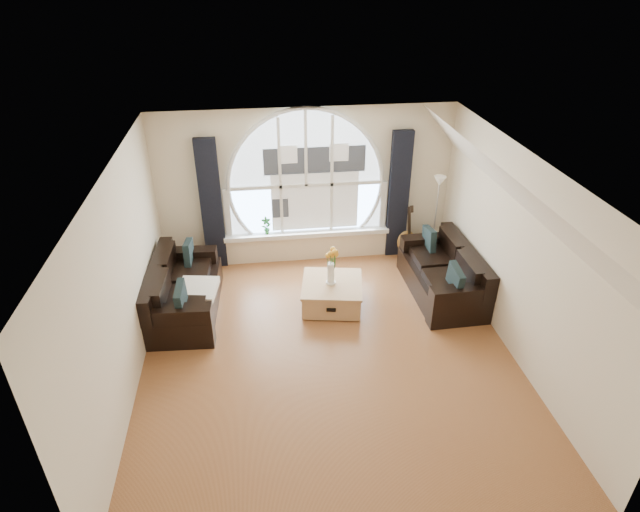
# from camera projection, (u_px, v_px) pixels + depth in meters

# --- Properties ---
(ground) EXTENTS (5.00, 5.50, 0.01)m
(ground) POSITION_uv_depth(u_px,v_px,m) (328.00, 354.00, 7.20)
(ground) COLOR brown
(ground) RESTS_ON ground
(ceiling) EXTENTS (5.00, 5.50, 0.01)m
(ceiling) POSITION_uv_depth(u_px,v_px,m) (330.00, 168.00, 5.85)
(ceiling) COLOR silver
(ceiling) RESTS_ON ground
(wall_back) EXTENTS (5.00, 0.01, 2.70)m
(wall_back) POSITION_uv_depth(u_px,v_px,m) (306.00, 187.00, 8.88)
(wall_back) COLOR beige
(wall_back) RESTS_ON ground
(wall_front) EXTENTS (5.00, 0.01, 2.70)m
(wall_front) POSITION_uv_depth(u_px,v_px,m) (379.00, 450.00, 4.16)
(wall_front) COLOR beige
(wall_front) RESTS_ON ground
(wall_left) EXTENTS (0.01, 5.50, 2.70)m
(wall_left) POSITION_uv_depth(u_px,v_px,m) (122.00, 285.00, 6.24)
(wall_left) COLOR beige
(wall_left) RESTS_ON ground
(wall_right) EXTENTS (0.01, 5.50, 2.70)m
(wall_right) POSITION_uv_depth(u_px,v_px,m) (519.00, 258.00, 6.80)
(wall_right) COLOR beige
(wall_right) RESTS_ON ground
(attic_slope) EXTENTS (0.92, 5.50, 0.72)m
(attic_slope) POSITION_uv_depth(u_px,v_px,m) (511.00, 188.00, 6.27)
(attic_slope) COLOR silver
(attic_slope) RESTS_ON ground
(arched_window) EXTENTS (2.60, 0.06, 2.15)m
(arched_window) POSITION_uv_depth(u_px,v_px,m) (306.00, 172.00, 8.72)
(arched_window) COLOR silver
(arched_window) RESTS_ON wall_back
(window_sill) EXTENTS (2.90, 0.22, 0.08)m
(window_sill) POSITION_uv_depth(u_px,v_px,m) (307.00, 233.00, 9.22)
(window_sill) COLOR white
(window_sill) RESTS_ON wall_back
(window_frame) EXTENTS (2.76, 0.08, 2.15)m
(window_frame) POSITION_uv_depth(u_px,v_px,m) (306.00, 173.00, 8.70)
(window_frame) COLOR white
(window_frame) RESTS_ON wall_back
(neighbor_house) EXTENTS (1.70, 0.02, 1.50)m
(neighbor_house) POSITION_uv_depth(u_px,v_px,m) (315.00, 179.00, 8.79)
(neighbor_house) COLOR silver
(neighbor_house) RESTS_ON wall_back
(curtain_left) EXTENTS (0.35, 0.12, 2.30)m
(curtain_left) POSITION_uv_depth(u_px,v_px,m) (211.00, 206.00, 8.70)
(curtain_left) COLOR black
(curtain_left) RESTS_ON ground
(curtain_right) EXTENTS (0.35, 0.12, 2.30)m
(curtain_right) POSITION_uv_depth(u_px,v_px,m) (398.00, 196.00, 9.06)
(curtain_right) COLOR black
(curtain_right) RESTS_ON ground
(sofa_left) EXTENTS (1.04, 1.92, 0.83)m
(sofa_left) POSITION_uv_depth(u_px,v_px,m) (184.00, 289.00, 7.87)
(sofa_left) COLOR black
(sofa_left) RESTS_ON ground
(sofa_right) EXTENTS (0.97, 1.86, 0.82)m
(sofa_right) POSITION_uv_depth(u_px,v_px,m) (442.00, 272.00, 8.30)
(sofa_right) COLOR black
(sofa_right) RESTS_ON ground
(coffee_chest) EXTENTS (1.06, 1.06, 0.45)m
(coffee_chest) POSITION_uv_depth(u_px,v_px,m) (332.00, 293.00, 8.11)
(coffee_chest) COLOR #AF8154
(coffee_chest) RESTS_ON ground
(throw_blanket) EXTENTS (0.63, 0.63, 0.10)m
(throw_blanket) POSITION_uv_depth(u_px,v_px,m) (198.00, 290.00, 7.69)
(throw_blanket) COLOR silver
(throw_blanket) RESTS_ON sofa_left
(vase_flowers) EXTENTS (0.24, 0.24, 0.70)m
(vase_flowers) POSITION_uv_depth(u_px,v_px,m) (331.00, 261.00, 7.82)
(vase_flowers) COLOR white
(vase_flowers) RESTS_ON coffee_chest
(floor_lamp) EXTENTS (0.24, 0.24, 1.60)m
(floor_lamp) POSITION_uv_depth(u_px,v_px,m) (435.00, 220.00, 9.02)
(floor_lamp) COLOR #B2B2B2
(floor_lamp) RESTS_ON ground
(guitar) EXTENTS (0.39, 0.29, 1.06)m
(guitar) POSITION_uv_depth(u_px,v_px,m) (408.00, 231.00, 9.27)
(guitar) COLOR brown
(guitar) RESTS_ON ground
(potted_plant) EXTENTS (0.19, 0.16, 0.31)m
(potted_plant) POSITION_uv_depth(u_px,v_px,m) (266.00, 226.00, 9.04)
(potted_plant) COLOR #1E6023
(potted_plant) RESTS_ON window_sill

